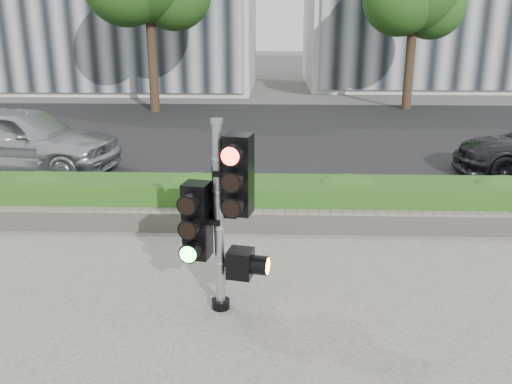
# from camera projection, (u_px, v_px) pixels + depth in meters

# --- Properties ---
(ground) EXTENTS (120.00, 120.00, 0.00)m
(ground) POSITION_uv_depth(u_px,v_px,m) (259.00, 285.00, 7.31)
(ground) COLOR #51514C
(ground) RESTS_ON ground
(road) EXTENTS (60.00, 13.00, 0.02)m
(road) POSITION_uv_depth(u_px,v_px,m) (268.00, 135.00, 16.84)
(road) COLOR black
(road) RESTS_ON ground
(curb) EXTENTS (60.00, 0.25, 0.12)m
(curb) POSITION_uv_depth(u_px,v_px,m) (264.00, 205.00, 10.29)
(curb) COLOR gray
(curb) RESTS_ON ground
(stone_wall) EXTENTS (12.00, 0.32, 0.34)m
(stone_wall) POSITION_uv_depth(u_px,v_px,m) (263.00, 221.00, 9.06)
(stone_wall) COLOR gray
(stone_wall) RESTS_ON sidewalk
(hedge) EXTENTS (12.00, 1.00, 0.68)m
(hedge) POSITION_uv_depth(u_px,v_px,m) (263.00, 199.00, 9.63)
(hedge) COLOR #4B8729
(hedge) RESTS_ON sidewalk
(traffic_signal) EXTENTS (0.85, 0.67, 2.34)m
(traffic_signal) POSITION_uv_depth(u_px,v_px,m) (222.00, 208.00, 6.29)
(traffic_signal) COLOR black
(traffic_signal) RESTS_ON sidewalk
(car_silver) EXTENTS (4.72, 2.46, 1.53)m
(car_silver) POSITION_uv_depth(u_px,v_px,m) (22.00, 139.00, 12.55)
(car_silver) COLOR #A7A9AF
(car_silver) RESTS_ON road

